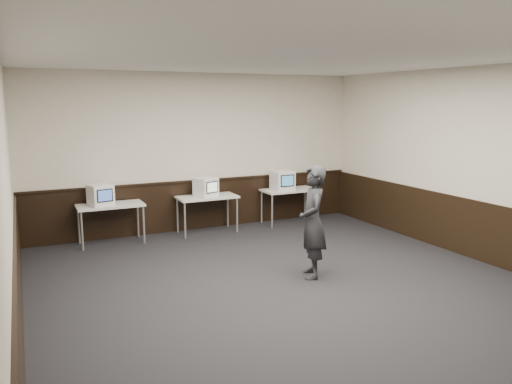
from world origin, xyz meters
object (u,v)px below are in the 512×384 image
(desk_left, at_px, (110,208))
(desk_right, at_px, (289,192))
(emac_left, at_px, (101,195))
(emac_right, at_px, (282,180))
(desk_center, at_px, (207,200))
(person, at_px, (313,222))
(emac_center, at_px, (206,187))

(desk_left, distance_m, desk_right, 3.80)
(emac_left, height_order, emac_right, emac_right)
(desk_center, distance_m, person, 3.19)
(desk_left, relative_size, emac_center, 2.40)
(emac_center, bearing_deg, desk_center, -3.36)
(desk_left, height_order, desk_right, same)
(emac_right, bearing_deg, desk_center, 179.51)
(desk_center, distance_m, emac_center, 0.26)
(emac_left, xyz_separation_m, emac_center, (2.05, 0.03, -0.00))
(emac_left, relative_size, emac_right, 1.07)
(desk_right, bearing_deg, emac_left, -179.54)
(desk_center, height_order, emac_right, emac_right)
(desk_right, height_order, person, person)
(desk_left, xyz_separation_m, desk_right, (3.80, 0.00, 0.00))
(desk_center, xyz_separation_m, emac_right, (1.72, -0.02, 0.28))
(emac_center, bearing_deg, emac_right, -18.91)
(emac_right, bearing_deg, desk_right, 5.92)
(desk_left, relative_size, emac_right, 2.61)
(emac_center, relative_size, person, 0.29)
(desk_right, distance_m, emac_right, 0.34)
(desk_right, bearing_deg, emac_center, -179.82)
(desk_right, relative_size, emac_right, 2.61)
(emac_right, bearing_deg, desk_left, 179.83)
(emac_right, bearing_deg, person, -110.53)
(desk_center, height_order, emac_left, emac_left)
(emac_center, height_order, person, person)
(desk_left, distance_m, emac_left, 0.32)
(desk_center, relative_size, emac_right, 2.61)
(desk_left, bearing_deg, desk_center, 0.00)
(desk_right, height_order, emac_left, emac_left)
(desk_right, relative_size, emac_left, 2.45)
(emac_left, height_order, emac_center, emac_left)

